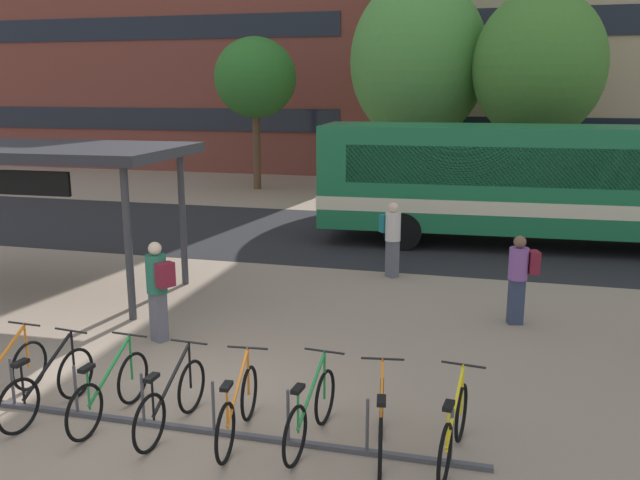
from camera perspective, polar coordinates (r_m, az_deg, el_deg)
name	(u,v)px	position (r m, az deg, el deg)	size (l,w,h in m)	color
ground	(181,404)	(9.40, -11.83, -13.63)	(200.00, 200.00, 0.00)	gray
bus_lane_asphalt	(349,236)	(19.18, 2.53, 0.39)	(80.00, 7.20, 0.01)	#232326
city_bus	(552,181)	(18.54, 19.27, 4.80)	(12.13, 3.15, 3.20)	#196B3D
bike_rack	(144,418)	(8.96, -14.86, -14.55)	(8.56, 0.14, 0.70)	#47474C
parked_bicycle_orange_2	(2,378)	(9.98, -25.59, -10.65)	(0.52, 1.72, 0.99)	black
parked_bicycle_black_3	(48,387)	(9.48, -22.27, -11.57)	(0.52, 1.72, 0.99)	black
parked_bicycle_green_4	(110,392)	(9.07, -17.57, -12.32)	(0.52, 1.72, 0.99)	black
parked_bicycle_black_5	(172,402)	(8.63, -12.61, -13.37)	(0.52, 1.72, 0.99)	black
parked_bicycle_orange_6	(238,410)	(8.30, -7.06, -14.24)	(0.52, 1.72, 0.99)	black
parked_bicycle_green_7	(311,413)	(8.16, -0.80, -14.63)	(0.52, 1.72, 0.99)	black
parked_bicycle_orange_8	(381,424)	(7.96, 5.25, -15.45)	(0.52, 1.71, 0.99)	black
parked_bicycle_yellow_9	(454,430)	(7.95, 11.38, -15.71)	(0.52, 1.72, 0.99)	black
transit_shelter	(27,155)	(14.60, -23.82, 6.69)	(6.35, 3.33, 3.04)	#38383D
commuter_teal_pack_1	(392,234)	(14.89, 6.19, 0.49)	(0.59, 0.59, 1.70)	#565660
commuter_maroon_pack_2	(520,274)	(12.34, 16.77, -2.78)	(0.58, 0.42, 1.63)	#2D3851
commuter_maroon_pack_3	(158,285)	(11.32, -13.72, -3.77)	(0.60, 0.52, 1.71)	#565660
street_tree_0	(418,61)	(25.50, 8.43, 14.92)	(5.00, 5.00, 8.10)	brown
street_tree_1	(255,78)	(28.01, -5.57, 13.64)	(3.34, 3.34, 6.20)	brown
street_tree_2	(539,66)	(23.95, 18.26, 13.96)	(4.34, 4.34, 7.36)	brown
building_left_wing	(181,4)	(40.63, -11.86, 19.19)	(23.88, 10.80, 17.58)	brown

